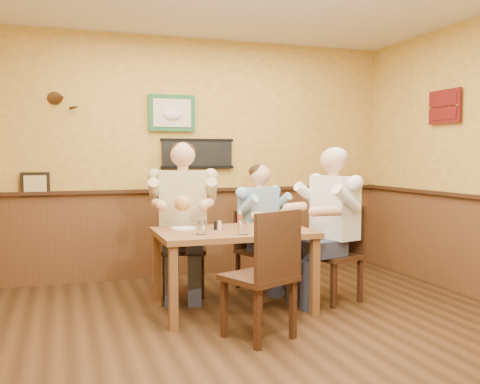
{
  "coord_description": "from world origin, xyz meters",
  "views": [
    {
      "loc": [
        -1.44,
        -3.69,
        1.44
      ],
      "look_at": [
        0.1,
        0.89,
        1.1
      ],
      "focal_mm": 40.0,
      "sensor_mm": 36.0,
      "label": 1
    }
  ],
  "objects_px": {
    "dining_table": "(233,240)",
    "chair_right_end": "(334,253)",
    "chair_back_right": "(258,250)",
    "salt_shaker": "(219,225)",
    "hot_sauce_bottle": "(240,221)",
    "chair_near_side": "(259,274)",
    "diner_white_elder": "(334,233)",
    "diner_tan_shirt": "(183,227)",
    "pepper_shaker": "(215,226)",
    "water_glass_left": "(201,228)",
    "chair_back_left": "(183,247)",
    "diner_blue_polo": "(259,233)",
    "cola_tumbler": "(287,225)",
    "water_glass_mid": "(244,227)"
  },
  "relations": [
    {
      "from": "dining_table",
      "to": "chair_right_end",
      "type": "height_order",
      "value": "chair_right_end"
    },
    {
      "from": "chair_back_right",
      "to": "salt_shaker",
      "type": "distance_m",
      "value": 0.96
    },
    {
      "from": "hot_sauce_bottle",
      "to": "chair_right_end",
      "type": "bearing_deg",
      "value": -0.19
    },
    {
      "from": "chair_near_side",
      "to": "salt_shaker",
      "type": "xyz_separation_m",
      "value": [
        -0.07,
        0.84,
        0.28
      ]
    },
    {
      "from": "dining_table",
      "to": "diner_white_elder",
      "type": "xyz_separation_m",
      "value": [
        1.03,
        -0.03,
        0.02
      ]
    },
    {
      "from": "diner_tan_shirt",
      "to": "chair_back_right",
      "type": "bearing_deg",
      "value": 12.67
    },
    {
      "from": "chair_near_side",
      "to": "pepper_shaker",
      "type": "relative_size",
      "value": 13.0
    },
    {
      "from": "chair_back_right",
      "to": "water_glass_left",
      "type": "distance_m",
      "value": 1.29
    },
    {
      "from": "dining_table",
      "to": "chair_back_left",
      "type": "distance_m",
      "value": 0.78
    },
    {
      "from": "chair_back_right",
      "to": "water_glass_left",
      "type": "height_order",
      "value": "water_glass_left"
    },
    {
      "from": "diner_blue_polo",
      "to": "cola_tumbler",
      "type": "bearing_deg",
      "value": -116.43
    },
    {
      "from": "diner_blue_polo",
      "to": "cola_tumbler",
      "type": "xyz_separation_m",
      "value": [
        -0.07,
        -0.92,
        0.21
      ]
    },
    {
      "from": "chair_right_end",
      "to": "hot_sauce_bottle",
      "type": "height_order",
      "value": "chair_right_end"
    },
    {
      "from": "chair_back_left",
      "to": "chair_near_side",
      "type": "distance_m",
      "value": 1.5
    },
    {
      "from": "chair_back_right",
      "to": "salt_shaker",
      "type": "bearing_deg",
      "value": -156.45
    },
    {
      "from": "water_glass_mid",
      "to": "dining_table",
      "type": "bearing_deg",
      "value": 89.73
    },
    {
      "from": "chair_back_right",
      "to": "diner_tan_shirt",
      "type": "height_order",
      "value": "diner_tan_shirt"
    },
    {
      "from": "dining_table",
      "to": "chair_right_end",
      "type": "xyz_separation_m",
      "value": [
        1.03,
        -0.03,
        -0.18
      ]
    },
    {
      "from": "chair_right_end",
      "to": "diner_blue_polo",
      "type": "height_order",
      "value": "diner_blue_polo"
    },
    {
      "from": "chair_back_right",
      "to": "chair_near_side",
      "type": "distance_m",
      "value": 1.57
    },
    {
      "from": "pepper_shaker",
      "to": "chair_back_right",
      "type": "bearing_deg",
      "value": 43.71
    },
    {
      "from": "salt_shaker",
      "to": "chair_right_end",
      "type": "bearing_deg",
      "value": -4.3
    },
    {
      "from": "chair_right_end",
      "to": "diner_tan_shirt",
      "type": "bearing_deg",
      "value": -133.48
    },
    {
      "from": "hot_sauce_bottle",
      "to": "chair_back_right",
      "type": "bearing_deg",
      "value": 57.72
    },
    {
      "from": "chair_back_left",
      "to": "hot_sauce_bottle",
      "type": "xyz_separation_m",
      "value": [
        0.37,
        -0.72,
        0.34
      ]
    },
    {
      "from": "water_glass_mid",
      "to": "diner_blue_polo",
      "type": "bearing_deg",
      "value": 62.79
    },
    {
      "from": "chair_near_side",
      "to": "water_glass_left",
      "type": "distance_m",
      "value": 0.73
    },
    {
      "from": "dining_table",
      "to": "water_glass_left",
      "type": "xyz_separation_m",
      "value": [
        -0.35,
        -0.19,
        0.15
      ]
    },
    {
      "from": "diner_white_elder",
      "to": "chair_near_side",
      "type": "bearing_deg",
      "value": -70.04
    },
    {
      "from": "chair_right_end",
      "to": "hot_sauce_bottle",
      "type": "bearing_deg",
      "value": -105.27
    },
    {
      "from": "chair_back_left",
      "to": "water_glass_mid",
      "type": "relative_size",
      "value": 8.01
    },
    {
      "from": "dining_table",
      "to": "water_glass_mid",
      "type": "relative_size",
      "value": 11.39
    },
    {
      "from": "water_glass_mid",
      "to": "cola_tumbler",
      "type": "distance_m",
      "value": 0.44
    },
    {
      "from": "chair_back_right",
      "to": "cola_tumbler",
      "type": "relative_size",
      "value": 7.14
    },
    {
      "from": "chair_back_left",
      "to": "water_glass_left",
      "type": "relative_size",
      "value": 8.01
    },
    {
      "from": "chair_back_right",
      "to": "cola_tumbler",
      "type": "height_order",
      "value": "cola_tumbler"
    },
    {
      "from": "chair_back_left",
      "to": "diner_white_elder",
      "type": "height_order",
      "value": "diner_white_elder"
    },
    {
      "from": "water_glass_mid",
      "to": "cola_tumbler",
      "type": "xyz_separation_m",
      "value": [
        0.44,
        0.07,
        -0.0
      ]
    },
    {
      "from": "chair_back_left",
      "to": "diner_blue_polo",
      "type": "bearing_deg",
      "value": 12.67
    },
    {
      "from": "chair_near_side",
      "to": "diner_blue_polo",
      "type": "relative_size",
      "value": 0.85
    },
    {
      "from": "chair_right_end",
      "to": "diner_tan_shirt",
      "type": "distance_m",
      "value": 1.54
    },
    {
      "from": "dining_table",
      "to": "hot_sauce_bottle",
      "type": "xyz_separation_m",
      "value": [
        0.06,
        -0.03,
        0.17
      ]
    },
    {
      "from": "chair_back_right",
      "to": "salt_shaker",
      "type": "relative_size",
      "value": 10.54
    },
    {
      "from": "chair_near_side",
      "to": "water_glass_mid",
      "type": "distance_m",
      "value": 0.57
    },
    {
      "from": "water_glass_mid",
      "to": "hot_sauce_bottle",
      "type": "xyz_separation_m",
      "value": [
        0.06,
        0.28,
        0.02
      ]
    },
    {
      "from": "diner_tan_shirt",
      "to": "salt_shaker",
      "type": "distance_m",
      "value": 0.67
    },
    {
      "from": "dining_table",
      "to": "diner_blue_polo",
      "type": "relative_size",
      "value": 1.17
    },
    {
      "from": "hot_sauce_bottle",
      "to": "diner_blue_polo",
      "type": "bearing_deg",
      "value": 57.72
    },
    {
      "from": "chair_back_right",
      "to": "diner_white_elder",
      "type": "relative_size",
      "value": 0.62
    },
    {
      "from": "chair_right_end",
      "to": "diner_tan_shirt",
      "type": "relative_size",
      "value": 0.67
    }
  ]
}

